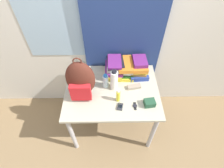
{
  "coord_description": "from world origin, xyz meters",
  "views": [
    {
      "loc": [
        -0.02,
        -0.84,
        2.3
      ],
      "look_at": [
        0.0,
        0.4,
        0.86
      ],
      "focal_mm": 28.0,
      "sensor_mm": 36.0,
      "label": 1
    }
  ],
  "objects_px": {
    "book_stack_right": "(139,68)",
    "book_stack_left": "(115,67)",
    "backpack": "(81,80)",
    "sunscreen_bottle": "(118,96)",
    "book_stack_center": "(125,69)",
    "wristwatch": "(135,106)",
    "cell_phone": "(120,107)",
    "water_bottle": "(106,81)",
    "sports_bottle": "(114,80)",
    "camera_pouch": "(150,103)",
    "sunglasses_case": "(134,87)"
  },
  "relations": [
    {
      "from": "camera_pouch",
      "to": "book_stack_center",
      "type": "bearing_deg",
      "value": 116.62
    },
    {
      "from": "book_stack_center",
      "to": "cell_phone",
      "type": "distance_m",
      "value": 0.49
    },
    {
      "from": "backpack",
      "to": "book_stack_center",
      "type": "relative_size",
      "value": 1.83
    },
    {
      "from": "book_stack_center",
      "to": "sunglasses_case",
      "type": "xyz_separation_m",
      "value": [
        0.09,
        -0.22,
        -0.07
      ]
    },
    {
      "from": "sports_bottle",
      "to": "wristwatch",
      "type": "bearing_deg",
      "value": -49.81
    },
    {
      "from": "backpack",
      "to": "water_bottle",
      "type": "bearing_deg",
      "value": 22.29
    },
    {
      "from": "book_stack_right",
      "to": "sports_bottle",
      "type": "xyz_separation_m",
      "value": [
        -0.3,
        -0.22,
        0.03
      ]
    },
    {
      "from": "water_bottle",
      "to": "sunglasses_case",
      "type": "height_order",
      "value": "water_bottle"
    },
    {
      "from": "book_stack_center",
      "to": "cell_phone",
      "type": "relative_size",
      "value": 2.91
    },
    {
      "from": "sunscreen_bottle",
      "to": "book_stack_center",
      "type": "bearing_deg",
      "value": 75.79
    },
    {
      "from": "book_stack_center",
      "to": "sunglasses_case",
      "type": "height_order",
      "value": "book_stack_center"
    },
    {
      "from": "backpack",
      "to": "book_stack_center",
      "type": "height_order",
      "value": "backpack"
    },
    {
      "from": "sunscreen_bottle",
      "to": "book_stack_right",
      "type": "bearing_deg",
      "value": 56.63
    },
    {
      "from": "backpack",
      "to": "book_stack_left",
      "type": "distance_m",
      "value": 0.48
    },
    {
      "from": "book_stack_right",
      "to": "cell_phone",
      "type": "distance_m",
      "value": 0.55
    },
    {
      "from": "book_stack_left",
      "to": "book_stack_right",
      "type": "relative_size",
      "value": 1.06
    },
    {
      "from": "book_stack_center",
      "to": "sports_bottle",
      "type": "distance_m",
      "value": 0.26
    },
    {
      "from": "backpack",
      "to": "book_stack_center",
      "type": "xyz_separation_m",
      "value": [
        0.48,
        0.29,
        -0.12
      ]
    },
    {
      "from": "book_stack_right",
      "to": "sunscreen_bottle",
      "type": "relative_size",
      "value": 1.62
    },
    {
      "from": "backpack",
      "to": "sports_bottle",
      "type": "height_order",
      "value": "backpack"
    },
    {
      "from": "book_stack_right",
      "to": "sunscreen_bottle",
      "type": "bearing_deg",
      "value": -123.37
    },
    {
      "from": "book_stack_left",
      "to": "sunscreen_bottle",
      "type": "xyz_separation_m",
      "value": [
        0.03,
        -0.4,
        -0.03
      ]
    },
    {
      "from": "book_stack_right",
      "to": "camera_pouch",
      "type": "bearing_deg",
      "value": -81.64
    },
    {
      "from": "sunglasses_case",
      "to": "backpack",
      "type": "bearing_deg",
      "value": -172.82
    },
    {
      "from": "book_stack_left",
      "to": "book_stack_center",
      "type": "height_order",
      "value": "book_stack_left"
    },
    {
      "from": "sunglasses_case",
      "to": "sports_bottle",
      "type": "bearing_deg",
      "value": 179.29
    },
    {
      "from": "backpack",
      "to": "wristwatch",
      "type": "bearing_deg",
      "value": -17.8
    },
    {
      "from": "sunglasses_case",
      "to": "camera_pouch",
      "type": "xyz_separation_m",
      "value": [
        0.14,
        -0.23,
        0.02
      ]
    },
    {
      "from": "sports_bottle",
      "to": "sunglasses_case",
      "type": "distance_m",
      "value": 0.25
    },
    {
      "from": "camera_pouch",
      "to": "cell_phone",
      "type": "bearing_deg",
      "value": -175.23
    },
    {
      "from": "water_bottle",
      "to": "sports_bottle",
      "type": "bearing_deg",
      "value": -16.37
    },
    {
      "from": "book_stack_right",
      "to": "book_stack_left",
      "type": "bearing_deg",
      "value": 179.03
    },
    {
      "from": "book_stack_left",
      "to": "cell_phone",
      "type": "bearing_deg",
      "value": -84.59
    },
    {
      "from": "backpack",
      "to": "sunglasses_case",
      "type": "bearing_deg",
      "value": 7.18
    },
    {
      "from": "sports_bottle",
      "to": "camera_pouch",
      "type": "height_order",
      "value": "sports_bottle"
    },
    {
      "from": "water_bottle",
      "to": "cell_phone",
      "type": "relative_size",
      "value": 1.92
    },
    {
      "from": "cell_phone",
      "to": "book_stack_right",
      "type": "bearing_deg",
      "value": 63.4
    },
    {
      "from": "sunglasses_case",
      "to": "camera_pouch",
      "type": "relative_size",
      "value": 1.3
    },
    {
      "from": "book_stack_left",
      "to": "book_stack_right",
      "type": "bearing_deg",
      "value": -0.97
    },
    {
      "from": "backpack",
      "to": "sunscreen_bottle",
      "type": "relative_size",
      "value": 3.06
    },
    {
      "from": "book_stack_left",
      "to": "camera_pouch",
      "type": "relative_size",
      "value": 2.35
    },
    {
      "from": "book_stack_right",
      "to": "wristwatch",
      "type": "distance_m",
      "value": 0.49
    },
    {
      "from": "book_stack_center",
      "to": "water_bottle",
      "type": "height_order",
      "value": "book_stack_center"
    },
    {
      "from": "book_stack_left",
      "to": "cell_phone",
      "type": "xyz_separation_m",
      "value": [
        0.05,
        -0.49,
        -0.1
      ]
    },
    {
      "from": "book_stack_center",
      "to": "cell_phone",
      "type": "xyz_separation_m",
      "value": [
        -0.08,
        -0.48,
        -0.08
      ]
    },
    {
      "from": "book_stack_center",
      "to": "wristwatch",
      "type": "xyz_separation_m",
      "value": [
        0.08,
        -0.47,
        -0.09
      ]
    },
    {
      "from": "book_stack_center",
      "to": "book_stack_right",
      "type": "distance_m",
      "value": 0.16
    },
    {
      "from": "sunscreen_bottle",
      "to": "camera_pouch",
      "type": "distance_m",
      "value": 0.33
    },
    {
      "from": "book_stack_left",
      "to": "camera_pouch",
      "type": "distance_m",
      "value": 0.59
    },
    {
      "from": "book_stack_center",
      "to": "water_bottle",
      "type": "relative_size",
      "value": 1.52
    }
  ]
}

